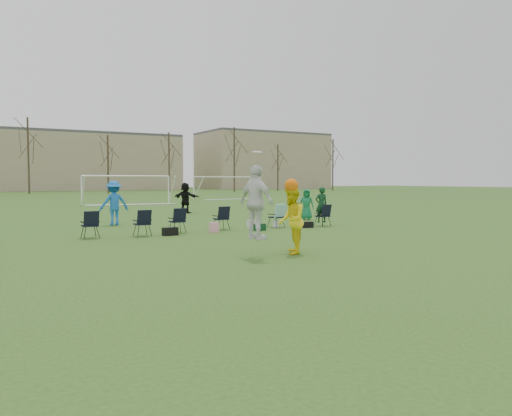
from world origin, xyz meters
TOP-DOWN VIEW (x-y plane):
  - ground at (0.00, 0.00)m, footprint 260.00×260.00m
  - fielder_blue at (-1.81, 12.68)m, footprint 1.33×0.80m
  - fielder_green_far at (7.65, 10.91)m, footprint 0.92×0.88m
  - fielder_black at (4.12, 18.89)m, footprint 1.49×1.77m
  - center_contest at (-0.28, 1.21)m, footprint 2.09×1.29m
  - sideline_setup at (1.72, 7.92)m, footprint 10.66×1.76m
  - goal_mid at (4.00, 32.00)m, footprint 7.40×0.63m
  - goal_right at (16.00, 38.00)m, footprint 7.35×1.14m
  - tree_line at (0.24, 69.85)m, footprint 110.28×3.28m
  - building_row at (6.73, 96.00)m, footprint 126.00×16.00m

SIDE VIEW (x-z plane):
  - ground at x=0.00m, z-range 0.00..0.00m
  - sideline_setup at x=1.72m, z-range -0.36..1.39m
  - fielder_green_far at x=7.65m, z-range 0.00..1.59m
  - fielder_black at x=4.12m, z-range 0.00..1.91m
  - fielder_blue at x=-1.81m, z-range 0.00..2.02m
  - center_contest at x=-0.28m, z-range -0.20..2.62m
  - goal_mid at x=4.00m, z-range 0.69..3.15m
  - goal_right at x=16.00m, z-range 0.69..3.15m
  - tree_line at x=0.24m, z-range -0.61..10.79m
  - building_row at x=6.73m, z-range -0.51..12.49m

